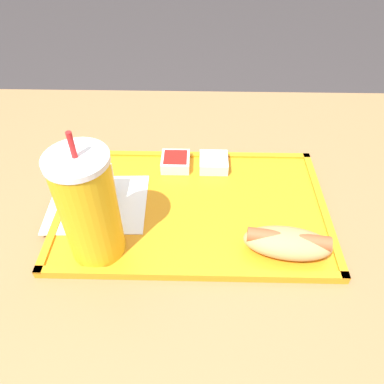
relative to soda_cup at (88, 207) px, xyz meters
name	(u,v)px	position (x,y,z in m)	size (l,w,h in m)	color
dining_table	(196,330)	(-0.15, -0.06, -0.47)	(1.06, 0.86, 0.74)	olive
food_tray	(192,207)	(-0.14, -0.09, -0.09)	(0.44, 0.28, 0.01)	orange
paper_napkin	(97,203)	(0.02, -0.09, -0.08)	(0.16, 0.14, 0.00)	white
soda_cup	(88,207)	(0.00, 0.00, 0.00)	(0.08, 0.08, 0.21)	gold
hot_dog_far	(287,242)	(-0.28, 0.00, -0.06)	(0.13, 0.07, 0.04)	tan
fries_carton	(89,188)	(0.03, -0.10, -0.05)	(0.07, 0.06, 0.11)	silver
sauce_cup_mayo	(213,162)	(-0.17, -0.19, -0.07)	(0.05, 0.05, 0.02)	silver
sauce_cup_ketchup	(175,161)	(-0.10, -0.19, -0.07)	(0.05, 0.05, 0.02)	silver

